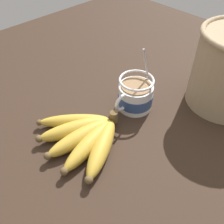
# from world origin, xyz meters

# --- Properties ---
(table) EXTENTS (1.39, 1.39, 0.03)m
(table) POSITION_xyz_m (0.00, 0.00, 0.02)
(table) COLOR #332319
(table) RESTS_ON ground
(coffee_mug) EXTENTS (0.14, 0.09, 0.17)m
(coffee_mug) POSITION_xyz_m (-0.05, -0.01, 0.07)
(coffee_mug) COLOR silver
(coffee_mug) RESTS_ON table
(banana_bunch) EXTENTS (0.20, 0.24, 0.04)m
(banana_bunch) POSITION_xyz_m (0.13, -0.01, 0.05)
(banana_bunch) COLOR brown
(banana_bunch) RESTS_ON table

